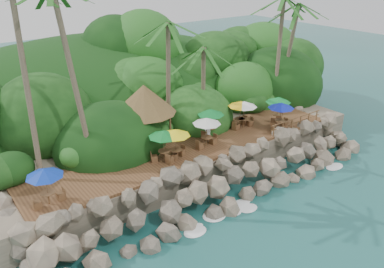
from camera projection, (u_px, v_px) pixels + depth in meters
ground at (244, 208)px, 27.17m from camera, size 140.00×140.00×0.00m
land_base at (130, 122)px, 38.45m from camera, size 32.00×25.20×2.10m
jungle_hill at (98, 110)px, 44.36m from camera, size 44.80×28.00×15.40m
seawall at (226, 181)px, 28.17m from camera, size 29.00×4.00×2.30m
terrace at (192, 148)px, 30.66m from camera, size 26.00×5.00×0.20m
jungle_foliage at (136, 136)px, 38.15m from camera, size 44.00×16.00×12.00m
foam_line at (241, 206)px, 27.38m from camera, size 25.20×0.80×0.06m
palms at (189, 8)px, 29.86m from camera, size 30.57×7.35×13.77m
palapa at (144, 99)px, 30.31m from camera, size 4.90×4.90×4.60m
dining_clusters at (213, 120)px, 30.47m from camera, size 22.48×4.49×2.36m
railing at (296, 122)px, 33.71m from camera, size 6.10×0.10×1.00m
waiter at (208, 133)px, 31.13m from camera, size 0.60×0.41×1.58m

